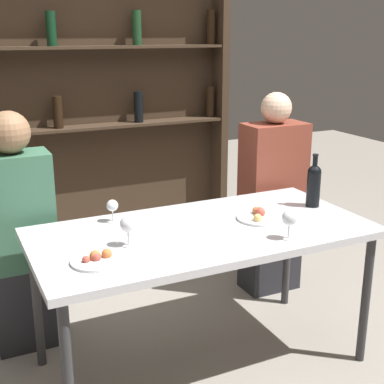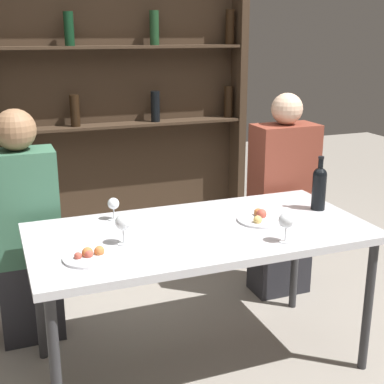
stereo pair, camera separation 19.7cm
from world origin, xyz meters
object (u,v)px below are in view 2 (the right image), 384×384
at_px(wine_bottle, 319,186).
at_px(food_plate_1, 90,256).
at_px(wine_glass_0, 286,221).
at_px(seated_person_left, 25,234).
at_px(wine_glass_1, 123,223).
at_px(food_plate_0, 261,218).
at_px(seated_person_right, 282,202).
at_px(wine_glass_2, 113,205).

relative_size(wine_bottle, food_plate_1, 1.32).
bearing_deg(wine_glass_0, seated_person_left, 141.64).
xyz_separation_m(wine_bottle, wine_glass_1, (-1.06, -0.10, -0.03)).
bearing_deg(food_plate_0, wine_bottle, 8.04).
distance_m(wine_bottle, food_plate_1, 1.26).
height_order(seated_person_left, seated_person_right, seated_person_right).
bearing_deg(wine_bottle, wine_glass_2, 167.74).
distance_m(wine_glass_2, seated_person_right, 1.17).
bearing_deg(seated_person_left, wine_glass_0, -38.36).
distance_m(wine_glass_2, food_plate_1, 0.48).
xyz_separation_m(wine_glass_1, food_plate_1, (-0.17, -0.11, -0.08)).
height_order(food_plate_1, seated_person_left, seated_person_left).
distance_m(wine_bottle, wine_glass_1, 1.07).
bearing_deg(wine_glass_2, seated_person_right, 13.99).
relative_size(wine_glass_1, wine_glass_2, 1.20).
bearing_deg(food_plate_0, wine_glass_1, -176.01).
xyz_separation_m(food_plate_1, seated_person_left, (-0.21, 0.71, -0.13)).
relative_size(wine_bottle, food_plate_0, 1.19).
relative_size(wine_bottle, seated_person_left, 0.23).
relative_size(wine_glass_2, seated_person_right, 0.09).
bearing_deg(seated_person_left, seated_person_right, -0.00).
bearing_deg(wine_bottle, seated_person_left, 160.81).
bearing_deg(wine_bottle, wine_glass_1, -174.62).
xyz_separation_m(wine_glass_2, food_plate_1, (-0.20, -0.43, -0.06)).
relative_size(wine_glass_1, seated_person_right, 0.11).
bearing_deg(wine_glass_0, seated_person_right, 60.27).
bearing_deg(wine_glass_2, food_plate_1, -114.92).
bearing_deg(seated_person_right, wine_bottle, -99.87).
bearing_deg(wine_glass_1, wine_bottle, 5.38).
height_order(wine_glass_2, food_plate_0, wine_glass_2).
relative_size(wine_bottle, wine_glass_1, 2.11).
relative_size(food_plate_1, seated_person_right, 0.17).
bearing_deg(wine_bottle, seated_person_right, 80.13).
height_order(wine_glass_0, wine_glass_1, same).
bearing_deg(wine_glass_2, food_plate_0, -22.32).
relative_size(food_plate_1, seated_person_left, 0.17).
height_order(wine_glass_0, seated_person_left, seated_person_left).
distance_m(wine_glass_1, seated_person_left, 0.75).
bearing_deg(wine_glass_0, wine_glass_1, 160.96).
xyz_separation_m(wine_glass_2, seated_person_right, (1.12, 0.28, -0.20)).
relative_size(wine_bottle, wine_glass_0, 2.12).
height_order(wine_glass_1, food_plate_0, wine_glass_1).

